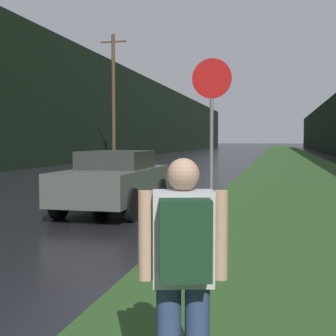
{
  "coord_description": "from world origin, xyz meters",
  "views": [
    {
      "loc": [
        5.76,
        1.62,
        1.7
      ],
      "look_at": [
        2.3,
        16.41,
        0.81
      ],
      "focal_mm": 50.0,
      "sensor_mm": 36.0,
      "label": 1
    }
  ],
  "objects": [
    {
      "name": "treeline_far_side",
      "position": [
        -9.93,
        50.0,
        4.49
      ],
      "size": [
        2.0,
        140.0,
        8.98
      ],
      "primitive_type": "cube",
      "color": "black",
      "rests_on": "ground_plane"
    },
    {
      "name": "stop_sign",
      "position": [
        4.57,
        10.28,
        2.0
      ],
      "size": [
        0.74,
        0.07,
        3.22
      ],
      "color": "slate",
      "rests_on": "ground_plane"
    },
    {
      "name": "lane_stripe_e",
      "position": [
        0.0,
        28.9,
        0.0
      ],
      "size": [
        0.12,
        3.0,
        0.01
      ],
      "primitive_type": "cube",
      "color": "silver",
      "rests_on": "ground_plane"
    },
    {
      "name": "lane_stripe_d",
      "position": [
        0.0,
        21.9,
        0.0
      ],
      "size": [
        0.12,
        3.0,
        0.01
      ],
      "primitive_type": "cube",
      "color": "silver",
      "rests_on": "ground_plane"
    },
    {
      "name": "car_passing_near",
      "position": [
        1.96,
        12.19,
        0.75
      ],
      "size": [
        1.83,
        4.05,
        1.45
      ],
      "rotation": [
        0.0,
        0.0,
        3.14
      ],
      "color": "#4C514C",
      "rests_on": "ground_plane"
    },
    {
      "name": "utility_pole_far",
      "position": [
        -5.24,
        32.18,
        4.6
      ],
      "size": [
        1.8,
        0.24,
        8.93
      ],
      "color": "#4C3823",
      "rests_on": "ground_plane"
    },
    {
      "name": "lane_stripe_c",
      "position": [
        0.0,
        14.9,
        0.0
      ],
      "size": [
        0.12,
        3.0,
        0.01
      ],
      "primitive_type": "cube",
      "color": "silver",
      "rests_on": "ground_plane"
    },
    {
      "name": "hitchhiker_with_backpack",
      "position": [
        5.21,
        4.38,
        0.92
      ],
      "size": [
        0.54,
        0.46,
        1.6
      ],
      "rotation": [
        0.0,
        0.0,
        0.26
      ],
      "color": "navy",
      "rests_on": "ground_plane"
    },
    {
      "name": "grass_verge",
      "position": [
        6.93,
        40.0,
        0.01
      ],
      "size": [
        6.0,
        240.0,
        0.02
      ],
      "primitive_type": "cube",
      "color": "#2D5123",
      "rests_on": "ground_plane"
    }
  ]
}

